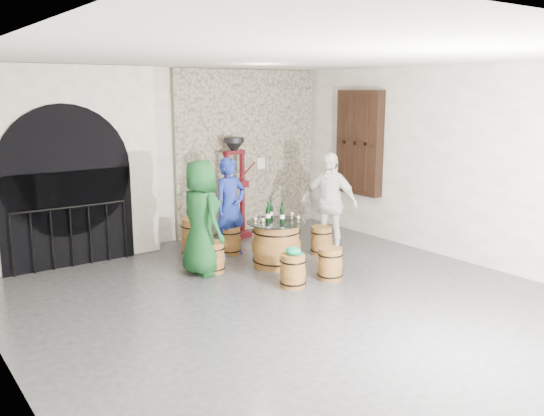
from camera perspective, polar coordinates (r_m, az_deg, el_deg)
ground at (r=7.75m, az=2.46°, el=-9.56°), size 8.00×8.00×0.00m
wall_back at (r=10.73m, az=-10.76°, el=4.99°), size 8.00×0.00×8.00m
wall_left at (r=5.89m, az=-25.33°, el=-1.24°), size 0.00×8.00×8.00m
wall_right at (r=9.86m, az=18.84°, el=4.01°), size 0.00×8.00×8.00m
ceiling at (r=7.24m, az=2.69°, el=14.78°), size 8.00×8.00×0.00m
stone_facing_panel at (r=11.55m, az=-2.48°, el=5.64°), size 3.20×0.12×3.18m
arched_opening at (r=9.84m, az=-20.19°, el=3.80°), size 3.10×0.60×3.19m
shuttered_window at (r=11.31m, az=8.62°, el=6.41°), size 0.23×1.10×2.00m
barrel_table at (r=9.28m, az=0.44°, el=-3.60°), size 0.95×0.95×0.73m
barrel_stool_left at (r=9.03m, az=-5.88°, el=-4.89°), size 0.39×0.39×0.49m
barrel_stool_far at (r=10.00m, az=-4.18°, el=-3.23°), size 0.39×0.39×0.49m
barrel_stool_right at (r=10.03m, az=4.92°, el=-3.21°), size 0.39×0.39×0.49m
barrel_stool_near_right at (r=8.70m, az=5.78°, el=-5.53°), size 0.39×0.39×0.49m
barrel_stool_near_left at (r=8.34m, az=2.08°, el=-6.25°), size 0.39×0.39×0.49m
green_cap at (r=8.25m, az=2.12°, el=-4.29°), size 0.26×0.22×0.12m
person_green at (r=8.83m, az=-7.04°, el=-0.96°), size 0.62×0.90×1.78m
person_blue at (r=9.85m, az=-4.16°, el=0.12°), size 0.65×0.46×1.68m
person_white at (r=10.01m, az=5.67°, el=0.50°), size 0.83×1.12×1.76m
wine_bottle_left at (r=9.16m, az=-0.39°, el=-0.58°), size 0.08×0.08×0.32m
wine_bottle_center at (r=9.10m, az=1.02°, el=-0.66°), size 0.08×0.08×0.32m
wine_bottle_right at (r=9.33m, az=-0.13°, el=-0.35°), size 0.08×0.08×0.32m
tasting_glass_a at (r=8.99m, az=-0.89°, el=-1.34°), size 0.05×0.05×0.10m
tasting_glass_b at (r=9.44m, az=1.98°, el=-0.72°), size 0.05×0.05×0.10m
tasting_glass_c at (r=9.39m, az=-1.13°, el=-0.79°), size 0.05×0.05×0.10m
tasting_glass_d at (r=9.46m, az=0.99°, el=-0.69°), size 0.05×0.05×0.10m
tasting_glass_e at (r=9.19m, az=2.63°, el=-1.07°), size 0.05×0.05×0.10m
tasting_glass_f at (r=9.07m, az=-1.65°, el=-1.24°), size 0.05×0.05×0.10m
side_barrel at (r=9.85m, az=-7.52°, el=-2.96°), size 0.51×0.51×0.68m
corking_press at (r=10.96m, az=-3.74°, el=2.79°), size 0.83×0.53×1.93m
control_box at (r=11.65m, az=-1.22°, el=4.46°), size 0.18×0.10×0.22m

